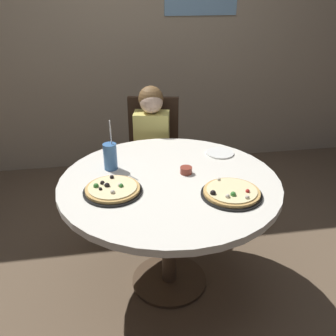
# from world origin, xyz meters

# --- Properties ---
(ground_plane) EXTENTS (8.00, 8.00, 0.00)m
(ground_plane) POSITION_xyz_m (0.00, 0.00, 0.00)
(ground_plane) COLOR brown
(wall_with_window) EXTENTS (5.20, 0.14, 2.90)m
(wall_with_window) POSITION_xyz_m (0.00, 1.91, 1.45)
(wall_with_window) COLOR tan
(wall_with_window) RESTS_ON ground_plane
(dining_table) EXTENTS (1.25, 1.25, 0.75)m
(dining_table) POSITION_xyz_m (0.00, 0.00, 0.66)
(dining_table) COLOR silver
(dining_table) RESTS_ON ground_plane
(chair_wooden) EXTENTS (0.48, 0.48, 0.95)m
(chair_wooden) POSITION_xyz_m (0.02, 0.90, 0.53)
(chair_wooden) COLOR #382619
(chair_wooden) RESTS_ON ground_plane
(diner_child) EXTENTS (0.32, 0.43, 1.08)m
(diner_child) POSITION_xyz_m (-0.02, 0.72, 0.48)
(diner_child) COLOR #3F4766
(diner_child) RESTS_ON ground_plane
(pizza_veggie) EXTENTS (0.32, 0.32, 0.05)m
(pizza_veggie) POSITION_xyz_m (0.29, -0.23, 0.77)
(pizza_veggie) COLOR black
(pizza_veggie) RESTS_ON dining_table
(pizza_cheese) EXTENTS (0.32, 0.32, 0.05)m
(pizza_cheese) POSITION_xyz_m (-0.32, -0.09, 0.77)
(pizza_cheese) COLOR black
(pizza_cheese) RESTS_ON dining_table
(soda_cup) EXTENTS (0.08, 0.08, 0.31)m
(soda_cup) POSITION_xyz_m (-0.32, 0.20, 0.83)
(soda_cup) COLOR #3F72B2
(soda_cup) RESTS_ON dining_table
(sauce_bowl) EXTENTS (0.07, 0.07, 0.04)m
(sauce_bowl) POSITION_xyz_m (0.11, 0.06, 0.77)
(sauce_bowl) COLOR brown
(sauce_bowl) RESTS_ON dining_table
(plate_small) EXTENTS (0.18, 0.18, 0.01)m
(plate_small) POSITION_xyz_m (0.38, 0.30, 0.76)
(plate_small) COLOR white
(plate_small) RESTS_ON dining_table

